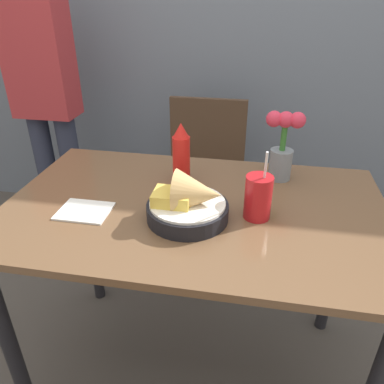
% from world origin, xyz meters
% --- Properties ---
extents(ground_plane, '(12.00, 12.00, 0.00)m').
position_xyz_m(ground_plane, '(0.00, 0.00, 0.00)').
color(ground_plane, '#4C4742').
extents(wall_window, '(7.00, 0.06, 2.60)m').
position_xyz_m(wall_window, '(0.00, 1.24, 1.30)').
color(wall_window, slate).
rests_on(wall_window, ground_plane).
extents(dining_table, '(1.20, 0.74, 0.77)m').
position_xyz_m(dining_table, '(0.00, 0.00, 0.66)').
color(dining_table, brown).
rests_on(dining_table, ground_plane).
extents(chair_far_window, '(0.40, 0.40, 0.88)m').
position_xyz_m(chair_far_window, '(-0.08, 0.78, 0.52)').
color(chair_far_window, '#473323').
rests_on(chair_far_window, ground_plane).
extents(food_basket, '(0.24, 0.24, 0.15)m').
position_xyz_m(food_basket, '(0.00, -0.08, 0.82)').
color(food_basket, black).
rests_on(food_basket, dining_table).
extents(ketchup_bottle, '(0.06, 0.06, 0.21)m').
position_xyz_m(ketchup_bottle, '(-0.07, 0.16, 0.87)').
color(ketchup_bottle, red).
rests_on(ketchup_bottle, dining_table).
extents(drink_cup, '(0.08, 0.08, 0.22)m').
position_xyz_m(drink_cup, '(0.19, -0.03, 0.83)').
color(drink_cup, red).
rests_on(drink_cup, dining_table).
extents(flower_vase, '(0.13, 0.08, 0.24)m').
position_xyz_m(flower_vase, '(0.26, 0.24, 0.89)').
color(flower_vase, gray).
rests_on(flower_vase, dining_table).
extents(napkin, '(0.15, 0.12, 0.01)m').
position_xyz_m(napkin, '(-0.32, -0.10, 0.77)').
color(napkin, white).
rests_on(napkin, dining_table).
extents(person_standing, '(0.32, 0.18, 1.58)m').
position_xyz_m(person_standing, '(-0.94, 0.80, 0.91)').
color(person_standing, '#2D3347').
rests_on(person_standing, ground_plane).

